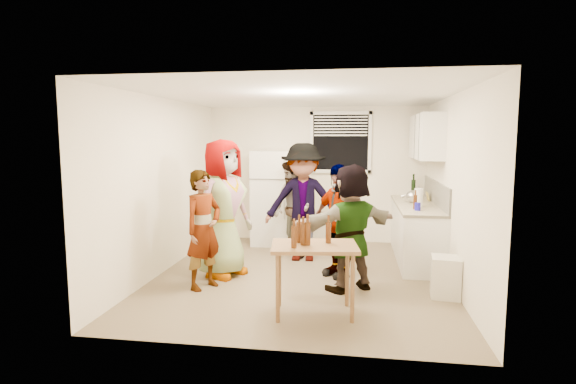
% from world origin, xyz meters
% --- Properties ---
extents(room, '(4.00, 4.50, 2.50)m').
position_xyz_m(room, '(0.00, 0.00, 0.00)').
color(room, white).
rests_on(room, ground).
extents(window, '(1.12, 0.10, 1.06)m').
position_xyz_m(window, '(0.45, 2.21, 1.85)').
color(window, white).
rests_on(window, room).
extents(refrigerator, '(0.70, 0.70, 1.70)m').
position_xyz_m(refrigerator, '(-0.75, 1.88, 0.85)').
color(refrigerator, white).
rests_on(refrigerator, ground).
extents(counter_lower, '(0.60, 2.20, 0.86)m').
position_xyz_m(counter_lower, '(1.70, 1.15, 0.43)').
color(counter_lower, white).
rests_on(counter_lower, ground).
extents(countertop, '(0.64, 2.22, 0.04)m').
position_xyz_m(countertop, '(1.70, 1.15, 0.88)').
color(countertop, '#BEB296').
rests_on(countertop, counter_lower).
extents(backsplash, '(0.03, 2.20, 0.36)m').
position_xyz_m(backsplash, '(1.99, 1.15, 1.08)').
color(backsplash, '#A4A197').
rests_on(backsplash, countertop).
extents(upper_cabinets, '(0.34, 1.60, 0.70)m').
position_xyz_m(upper_cabinets, '(1.83, 1.35, 1.95)').
color(upper_cabinets, white).
rests_on(upper_cabinets, room).
extents(kettle, '(0.32, 0.30, 0.22)m').
position_xyz_m(kettle, '(1.65, 1.28, 0.90)').
color(kettle, silver).
rests_on(kettle, countertop).
extents(paper_towel, '(0.13, 0.13, 0.28)m').
position_xyz_m(paper_towel, '(1.68, 0.83, 0.90)').
color(paper_towel, white).
rests_on(paper_towel, countertop).
extents(wine_bottle, '(0.08, 0.08, 0.30)m').
position_xyz_m(wine_bottle, '(1.75, 2.05, 0.90)').
color(wine_bottle, black).
rests_on(wine_bottle, countertop).
extents(beer_bottle_counter, '(0.05, 0.05, 0.21)m').
position_xyz_m(beer_bottle_counter, '(1.60, 0.58, 0.90)').
color(beer_bottle_counter, '#47230C').
rests_on(beer_bottle_counter, countertop).
extents(blue_cup, '(0.08, 0.08, 0.11)m').
position_xyz_m(blue_cup, '(1.62, 0.46, 0.90)').
color(blue_cup, '#1814A3').
rests_on(blue_cup, countertop).
extents(picture_frame, '(0.02, 0.17, 0.14)m').
position_xyz_m(picture_frame, '(1.92, 1.53, 0.97)').
color(picture_frame, gold).
rests_on(picture_frame, countertop).
extents(trash_bin, '(0.38, 0.38, 0.50)m').
position_xyz_m(trash_bin, '(1.84, -0.56, 0.25)').
color(trash_bin, silver).
rests_on(trash_bin, ground).
extents(serving_table, '(1.00, 0.74, 0.78)m').
position_xyz_m(serving_table, '(0.30, -1.33, 0.00)').
color(serving_table, brown).
rests_on(serving_table, ground).
extents(beer_bottle_table, '(0.06, 0.06, 0.25)m').
position_xyz_m(beer_bottle_table, '(0.23, -1.36, 0.78)').
color(beer_bottle_table, '#47230C').
rests_on(beer_bottle_table, serving_table).
extents(red_cup, '(0.10, 0.10, 0.13)m').
position_xyz_m(red_cup, '(0.10, -1.18, 0.78)').
color(red_cup, maroon).
rests_on(red_cup, serving_table).
extents(guest_grey, '(2.13, 1.68, 0.61)m').
position_xyz_m(guest_grey, '(-1.08, -0.11, 0.00)').
color(guest_grey, '#949494').
rests_on(guest_grey, ground).
extents(guest_stripe, '(1.61, 1.23, 0.37)m').
position_xyz_m(guest_stripe, '(-1.18, -0.67, 0.00)').
color(guest_stripe, '#141933').
rests_on(guest_stripe, ground).
extents(guest_back_left, '(1.65, 1.67, 0.60)m').
position_xyz_m(guest_back_left, '(-0.26, 1.01, 0.00)').
color(guest_back_left, brown).
rests_on(guest_back_left, ground).
extents(guest_back_right, '(1.26, 1.89, 0.69)m').
position_xyz_m(guest_back_right, '(-0.08, 0.85, 0.00)').
color(guest_back_right, '#424348').
rests_on(guest_back_right, ground).
extents(guest_black, '(1.76, 1.78, 0.38)m').
position_xyz_m(guest_black, '(0.51, 0.09, 0.00)').
color(guest_black, black).
rests_on(guest_black, ground).
extents(guest_orange, '(2.15, 2.18, 0.48)m').
position_xyz_m(guest_orange, '(0.68, -0.47, 0.00)').
color(guest_orange, tan).
rests_on(guest_orange, ground).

